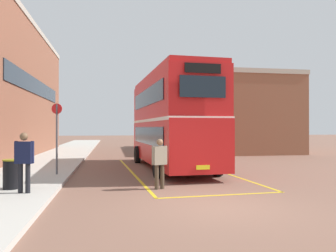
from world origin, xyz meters
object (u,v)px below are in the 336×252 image
litter_bin (11,174)px  double_decker_bus (171,119)px  pedestrian_waiting_far (24,158)px  bus_stop_sign (57,132)px  single_deck_bus (170,132)px  pedestrian_boarding (160,160)px

litter_bin → double_decker_bus: bearing=41.4°
pedestrian_waiting_far → bus_stop_sign: bus_stop_sign is taller
pedestrian_waiting_far → litter_bin: pedestrian_waiting_far is taller
single_deck_bus → bus_stop_sign: bearing=-113.6°
double_decker_bus → pedestrian_boarding: bearing=-104.3°
litter_bin → bus_stop_sign: bus_stop_sign is taller
single_deck_bus → bus_stop_sign: bus_stop_sign is taller
double_decker_bus → litter_bin: size_ratio=10.67×
pedestrian_boarding → pedestrian_waiting_far: pedestrian_waiting_far is taller
pedestrian_boarding → pedestrian_waiting_far: (-4.18, -0.69, 0.21)m
pedestrian_boarding → litter_bin: 4.78m
pedestrian_boarding → pedestrian_waiting_far: bearing=-170.6°
single_deck_bus → litter_bin: bearing=-112.5°
pedestrian_boarding → bus_stop_sign: (-3.86, 3.27, 0.91)m
double_decker_bus → pedestrian_waiting_far: (-5.59, -6.22, -1.32)m
double_decker_bus → bus_stop_sign: bearing=-156.8°
pedestrian_waiting_far → bus_stop_sign: size_ratio=0.61×
pedestrian_boarding → pedestrian_waiting_far: 4.25m
double_decker_bus → bus_stop_sign: double_decker_bus is taller
single_deck_bus → pedestrian_boarding: size_ratio=4.95×
double_decker_bus → litter_bin: bearing=-138.6°
double_decker_bus → pedestrian_boarding: 5.91m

